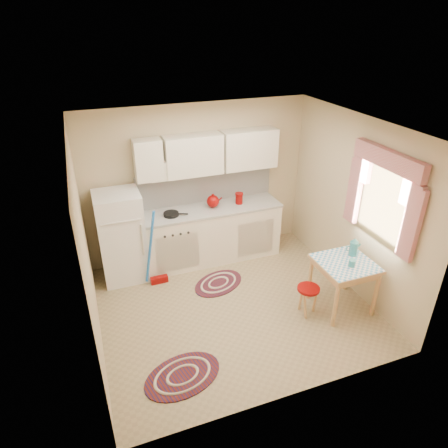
# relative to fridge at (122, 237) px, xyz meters

# --- Properties ---
(room_shell) EXTENTS (3.64, 3.60, 2.52)m
(room_shell) POSITION_rel_fridge_xyz_m (1.46, -1.01, 0.90)
(room_shell) COLOR tan
(room_shell) RESTS_ON ground
(fridge) EXTENTS (0.65, 0.60, 1.40)m
(fridge) POSITION_rel_fridge_xyz_m (0.00, 0.00, 0.00)
(fridge) COLOR white
(fridge) RESTS_ON ground
(broom) EXTENTS (0.28, 0.12, 1.20)m
(broom) POSITION_rel_fridge_xyz_m (0.44, -0.35, -0.10)
(broom) COLOR blue
(broom) RESTS_ON ground
(base_cabinets) EXTENTS (2.25, 0.60, 0.88)m
(base_cabinets) POSITION_rel_fridge_xyz_m (1.41, 0.05, -0.26)
(base_cabinets) COLOR white
(base_cabinets) RESTS_ON ground
(countertop) EXTENTS (2.27, 0.62, 0.04)m
(countertop) POSITION_rel_fridge_xyz_m (1.41, 0.05, 0.20)
(countertop) COLOR #AFAEA6
(countertop) RESTS_ON base_cabinets
(frying_pan) EXTENTS (0.30, 0.30, 0.05)m
(frying_pan) POSITION_rel_fridge_xyz_m (0.77, 0.00, 0.24)
(frying_pan) COLOR black
(frying_pan) RESTS_ON countertop
(red_kettle) EXTENTS (0.25, 0.23, 0.22)m
(red_kettle) POSITION_rel_fridge_xyz_m (1.46, 0.05, 0.33)
(red_kettle) COLOR #810504
(red_kettle) RESTS_ON countertop
(red_canister) EXTENTS (0.13, 0.13, 0.16)m
(red_canister) POSITION_rel_fridge_xyz_m (1.90, 0.05, 0.30)
(red_canister) COLOR #810504
(red_canister) RESTS_ON countertop
(table) EXTENTS (0.72, 0.72, 0.72)m
(table) POSITION_rel_fridge_xyz_m (2.69, -1.77, -0.34)
(table) COLOR tan
(table) RESTS_ON ground
(stool) EXTENTS (0.37, 0.37, 0.42)m
(stool) POSITION_rel_fridge_xyz_m (2.18, -1.73, -0.49)
(stool) COLOR #810504
(stool) RESTS_ON ground
(coffee_pot) EXTENTS (0.17, 0.15, 0.28)m
(coffee_pot) POSITION_rel_fridge_xyz_m (2.88, -1.65, 0.16)
(coffee_pot) COLOR teal
(coffee_pot) RESTS_ON table
(mug) EXTENTS (0.09, 0.09, 0.10)m
(mug) POSITION_rel_fridge_xyz_m (2.70, -1.87, 0.07)
(mug) COLOR teal
(mug) RESTS_ON table
(rug_center) EXTENTS (0.98, 0.84, 0.02)m
(rug_center) POSITION_rel_fridge_xyz_m (1.28, -0.69, -0.69)
(rug_center) COLOR maroon
(rug_center) RESTS_ON ground
(rug_left) EXTENTS (1.03, 0.81, 0.02)m
(rug_left) POSITION_rel_fridge_xyz_m (0.31, -2.21, -0.69)
(rug_left) COLOR maroon
(rug_left) RESTS_ON ground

